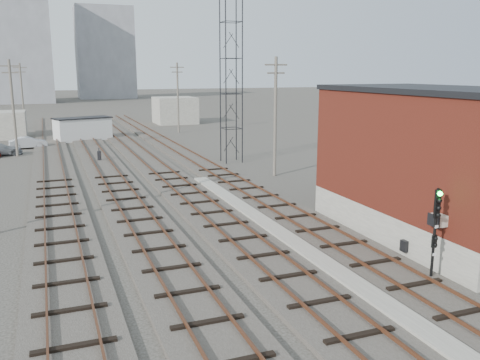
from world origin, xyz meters
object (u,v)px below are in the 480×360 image
signal_mast (435,229)px  switch_stand (99,156)px  car_silver (28,143)px  site_trailer (83,129)px

signal_mast → switch_stand: signal_mast is taller
switch_stand → car_silver: 12.70m
switch_stand → site_trailer: bearing=108.4°
signal_mast → site_trailer: signal_mast is taller
site_trailer → car_silver: bearing=-158.6°
switch_stand → signal_mast: bearing=-56.0°
signal_mast → car_silver: signal_mast is taller
signal_mast → car_silver: (-15.35, 42.61, -1.50)m
site_trailer → car_silver: size_ratio=1.84×
signal_mast → car_silver: 45.32m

